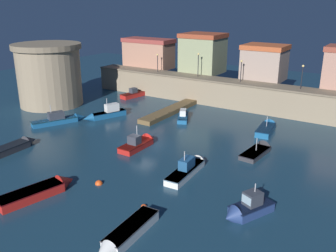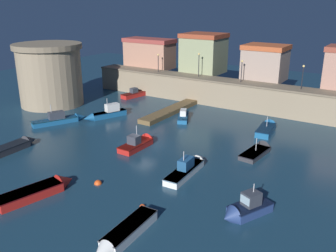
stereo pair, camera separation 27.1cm
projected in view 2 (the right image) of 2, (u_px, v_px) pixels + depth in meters
The scene contains 23 objects.
ground_plane at pixel (143, 145), 42.51m from camera, with size 111.96×111.96×0.00m, color #19384C.
quay_wall at pixel (220, 92), 57.97m from camera, with size 46.73×3.67×4.08m.
old_town_backdrop at pixel (236, 58), 59.49m from camera, with size 43.61×6.03×6.63m.
fortress_tower at pixel (50, 74), 57.35m from camera, with size 10.36×10.36×9.53m.
pier_dock at pixel (170, 111), 54.19m from camera, with size 2.03×13.00×0.70m.
quay_lamp_0 at pixel (158, 60), 62.73m from camera, with size 0.32×0.32×3.04m.
quay_lamp_1 at pixel (199, 61), 58.55m from camera, with size 0.32×0.32×3.75m.
quay_lamp_2 at pixel (242, 67), 54.90m from camera, with size 0.32×0.32×3.26m.
quay_lamp_3 at pixel (303, 73), 50.32m from camera, with size 0.32×0.32×3.35m.
moored_boat_0 at pixel (140, 142), 41.91m from camera, with size 1.74×5.63×3.12m.
moored_boat_1 at pixel (41, 190), 31.54m from camera, with size 3.16×7.00×1.65m.
moored_boat_2 at pixel (122, 236), 25.39m from camera, with size 1.74×6.56×1.36m.
moored_boat_3 at pixel (267, 128), 46.79m from camera, with size 2.28×6.01×2.45m.
moored_boat_4 at pixel (259, 150), 40.21m from camera, with size 2.14×5.69×2.47m.
moored_boat_5 at pixel (14, 147), 40.88m from camera, with size 1.84×6.86×1.50m.
moored_boat_6 at pixel (183, 115), 51.81m from camera, with size 3.51×5.31×1.69m.
moored_boat_7 at pixel (137, 94), 63.56m from camera, with size 2.47×5.92×1.88m.
moored_boat_8 at pixel (105, 113), 52.01m from camera, with size 3.52×6.44×2.96m.
moored_boat_9 at pixel (245, 209), 28.38m from camera, with size 3.32×4.67×2.92m.
moored_boat_10 at pixel (189, 167), 35.64m from camera, with size 1.83×7.19×2.91m.
moored_boat_11 at pixel (61, 119), 49.87m from camera, with size 4.36×7.23×3.06m.
mooring_buoy_0 at pixel (98, 184), 33.48m from camera, with size 0.70×0.70×0.70m, color #EA4C19.
mooring_buoy_1 at pixel (142, 207), 29.73m from camera, with size 0.49×0.49×0.49m, color #EA4C19.
Camera 2 is at (23.93, -31.56, 15.85)m, focal length 39.46 mm.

